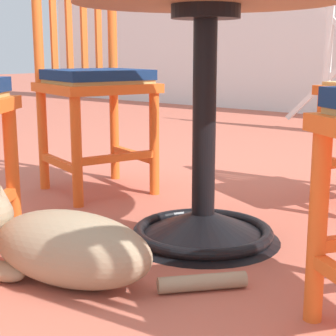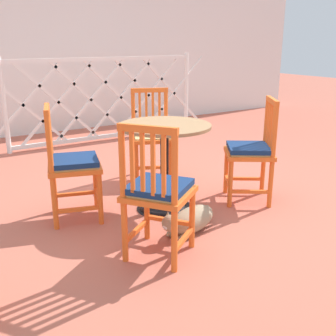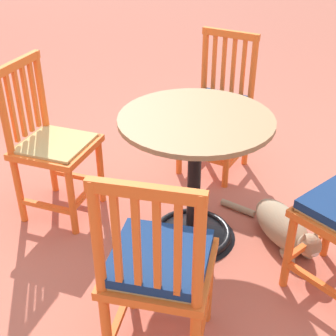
{
  "view_description": "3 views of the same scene",
  "coord_description": "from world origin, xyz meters",
  "px_view_note": "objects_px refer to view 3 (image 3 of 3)",
  "views": [
    {
      "loc": [
        0.88,
        -1.4,
        0.57
      ],
      "look_at": [
        -0.11,
        -0.21,
        0.24
      ],
      "focal_mm": 58.5,
      "sensor_mm": 36.0,
      "label": 1
    },
    {
      "loc": [
        -1.76,
        -2.82,
        1.38
      ],
      "look_at": [
        0.05,
        0.05,
        0.3
      ],
      "focal_mm": 43.37,
      "sensor_mm": 36.0,
      "label": 2
    },
    {
      "loc": [
        -2.08,
        0.19,
        1.66
      ],
      "look_at": [
        -0.1,
        0.05,
        0.47
      ],
      "focal_mm": 49.6,
      "sensor_mm": 36.0,
      "label": 3
    }
  ],
  "objects_px": {
    "cafe_table": "(194,194)",
    "orange_chair_at_corner": "(217,108)",
    "tabby_cat": "(285,229)",
    "orange_chair_near_fence": "(159,268)",
    "orange_chair_tucked_in": "(52,146)"
  },
  "relations": [
    {
      "from": "cafe_table",
      "to": "orange_chair_tucked_in",
      "type": "relative_size",
      "value": 0.83
    },
    {
      "from": "orange_chair_at_corner",
      "to": "tabby_cat",
      "type": "xyz_separation_m",
      "value": [
        -0.83,
        -0.25,
        -0.35
      ]
    },
    {
      "from": "orange_chair_at_corner",
      "to": "orange_chair_tucked_in",
      "type": "height_order",
      "value": "same"
    },
    {
      "from": "orange_chair_tucked_in",
      "to": "tabby_cat",
      "type": "relative_size",
      "value": 1.37
    },
    {
      "from": "orange_chair_at_corner",
      "to": "orange_chair_near_fence",
      "type": "relative_size",
      "value": 1.0
    },
    {
      "from": "orange_chair_at_corner",
      "to": "tabby_cat",
      "type": "relative_size",
      "value": 1.37
    },
    {
      "from": "orange_chair_tucked_in",
      "to": "tabby_cat",
      "type": "height_order",
      "value": "orange_chair_tucked_in"
    },
    {
      "from": "tabby_cat",
      "to": "orange_chair_at_corner",
      "type": "bearing_deg",
      "value": 16.95
    },
    {
      "from": "orange_chair_tucked_in",
      "to": "orange_chair_near_fence",
      "type": "distance_m",
      "value": 1.17
    },
    {
      "from": "cafe_table",
      "to": "orange_chair_tucked_in",
      "type": "xyz_separation_m",
      "value": [
        0.32,
        0.77,
        0.15
      ]
    },
    {
      "from": "orange_chair_tucked_in",
      "to": "orange_chair_near_fence",
      "type": "bearing_deg",
      "value": -152.19
    },
    {
      "from": "cafe_table",
      "to": "orange_chair_at_corner",
      "type": "distance_m",
      "value": 0.8
    },
    {
      "from": "orange_chair_at_corner",
      "to": "orange_chair_near_fence",
      "type": "distance_m",
      "value": 1.53
    },
    {
      "from": "orange_chair_tucked_in",
      "to": "tabby_cat",
      "type": "distance_m",
      "value": 1.36
    },
    {
      "from": "orange_chair_at_corner",
      "to": "cafe_table",
      "type": "bearing_deg",
      "value": 162.45
    }
  ]
}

